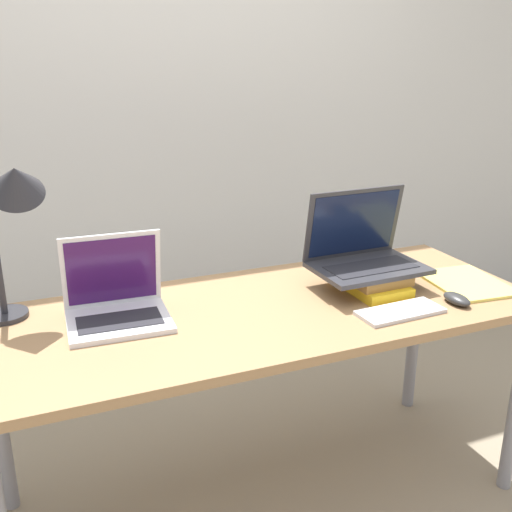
{
  "coord_description": "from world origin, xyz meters",
  "views": [
    {
      "loc": [
        -0.71,
        -1.27,
        1.52
      ],
      "look_at": [
        -0.03,
        0.35,
        0.92
      ],
      "focal_mm": 42.0,
      "sensor_mm": 36.0,
      "label": 1
    }
  ],
  "objects_px": {
    "book_stack": "(370,279)",
    "wireless_keyboard": "(400,312)",
    "desk_lamp": "(13,199)",
    "notepad": "(467,283)",
    "laptop_left": "(117,304)",
    "mouse": "(457,299)",
    "laptop_on_books": "(364,253)"
  },
  "relations": [
    {
      "from": "notepad",
      "to": "laptop_left",
      "type": "bearing_deg",
      "value": 171.44
    },
    {
      "from": "laptop_on_books",
      "to": "mouse",
      "type": "distance_m",
      "value": 0.34
    },
    {
      "from": "wireless_keyboard",
      "to": "book_stack",
      "type": "bearing_deg",
      "value": 83.14
    },
    {
      "from": "laptop_left",
      "to": "mouse",
      "type": "bearing_deg",
      "value": -16.19
    },
    {
      "from": "mouse",
      "to": "laptop_on_books",
      "type": "bearing_deg",
      "value": 126.62
    },
    {
      "from": "wireless_keyboard",
      "to": "mouse",
      "type": "height_order",
      "value": "mouse"
    },
    {
      "from": "laptop_on_books",
      "to": "laptop_left",
      "type": "bearing_deg",
      "value": 177.3
    },
    {
      "from": "laptop_on_books",
      "to": "wireless_keyboard",
      "type": "height_order",
      "value": "laptop_on_books"
    },
    {
      "from": "book_stack",
      "to": "wireless_keyboard",
      "type": "relative_size",
      "value": 1.02
    },
    {
      "from": "laptop_left",
      "to": "laptop_on_books",
      "type": "height_order",
      "value": "laptop_on_books"
    },
    {
      "from": "notepad",
      "to": "laptop_on_books",
      "type": "bearing_deg",
      "value": 157.95
    },
    {
      "from": "laptop_on_books",
      "to": "desk_lamp",
      "type": "distance_m",
      "value": 1.14
    },
    {
      "from": "wireless_keyboard",
      "to": "desk_lamp",
      "type": "bearing_deg",
      "value": 159.03
    },
    {
      "from": "mouse",
      "to": "desk_lamp",
      "type": "bearing_deg",
      "value": 162.11
    },
    {
      "from": "laptop_on_books",
      "to": "wireless_keyboard",
      "type": "xyz_separation_m",
      "value": [
        -0.02,
        -0.26,
        -0.11
      ]
    },
    {
      "from": "laptop_left",
      "to": "laptop_on_books",
      "type": "relative_size",
      "value": 0.82
    },
    {
      "from": "laptop_on_books",
      "to": "mouse",
      "type": "height_order",
      "value": "laptop_on_books"
    },
    {
      "from": "laptop_left",
      "to": "mouse",
      "type": "distance_m",
      "value": 1.09
    },
    {
      "from": "wireless_keyboard",
      "to": "laptop_left",
      "type": "bearing_deg",
      "value": 160.17
    },
    {
      "from": "desk_lamp",
      "to": "laptop_left",
      "type": "bearing_deg",
      "value": -24.62
    },
    {
      "from": "laptop_left",
      "to": "wireless_keyboard",
      "type": "height_order",
      "value": "laptop_left"
    },
    {
      "from": "laptop_on_books",
      "to": "desk_lamp",
      "type": "bearing_deg",
      "value": 171.97
    },
    {
      "from": "notepad",
      "to": "desk_lamp",
      "type": "bearing_deg",
      "value": 168.47
    },
    {
      "from": "wireless_keyboard",
      "to": "desk_lamp",
      "type": "distance_m",
      "value": 1.22
    },
    {
      "from": "laptop_on_books",
      "to": "mouse",
      "type": "bearing_deg",
      "value": -53.38
    },
    {
      "from": "laptop_left",
      "to": "desk_lamp",
      "type": "relative_size",
      "value": 0.61
    },
    {
      "from": "laptop_left",
      "to": "desk_lamp",
      "type": "bearing_deg",
      "value": 155.38
    },
    {
      "from": "wireless_keyboard",
      "to": "mouse",
      "type": "bearing_deg",
      "value": -1.2
    },
    {
      "from": "mouse",
      "to": "notepad",
      "type": "relative_size",
      "value": 0.34
    },
    {
      "from": "book_stack",
      "to": "notepad",
      "type": "relative_size",
      "value": 0.88
    },
    {
      "from": "book_stack",
      "to": "desk_lamp",
      "type": "relative_size",
      "value": 0.56
    },
    {
      "from": "book_stack",
      "to": "wireless_keyboard",
      "type": "xyz_separation_m",
      "value": [
        -0.03,
        -0.22,
        -0.03
      ]
    }
  ]
}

